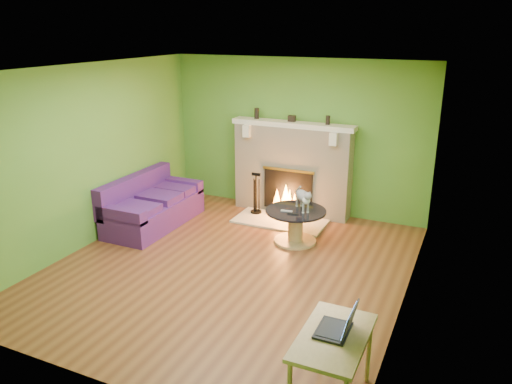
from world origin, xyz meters
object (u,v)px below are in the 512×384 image
Objects in this scene: sofa at (151,206)px; cat at (303,198)px; coffee_table at (296,224)px; desk at (333,344)px.

sofa is 2.50m from cat.
cat is at bearing 32.01° from coffee_table.
sofa reaches higher than desk.
desk reaches higher than coffee_table.
cat reaches higher than desk.
sofa is 1.93× the size of desk.
sofa is at bearing -172.46° from coffee_table.
sofa is 3.16× the size of cat.
cat is at bearing 113.78° from desk.
desk is 3.39m from cat.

